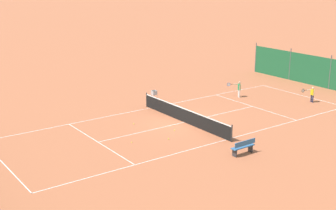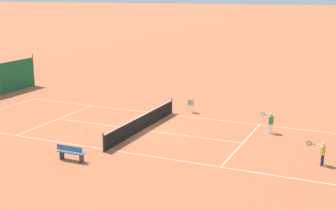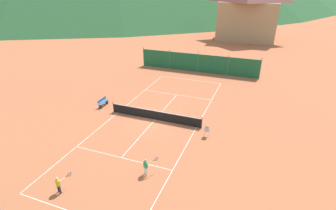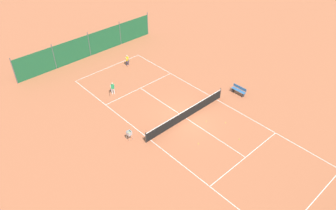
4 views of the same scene
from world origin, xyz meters
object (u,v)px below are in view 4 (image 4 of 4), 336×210
object	(u,v)px
tennis_ball_by_net_left	(198,144)
tennis_ball_alley_right	(239,139)
tennis_net	(186,114)
player_near_baseline	(113,88)
player_near_service	(127,60)
ball_hopper	(129,134)
tennis_ball_by_net_right	(226,123)
tennis_ball_service_box	(207,121)
courtside_bench	(239,90)

from	to	relation	value
tennis_ball_by_net_left	tennis_ball_alley_right	bearing A→B (deg)	146.29
tennis_net	player_near_baseline	xyz separation A→B (m)	(2.55, -7.39, 0.24)
player_near_service	ball_hopper	distance (m)	12.01
tennis_ball_alley_right	ball_hopper	size ratio (longest dim) A/B	0.07
player_near_service	tennis_ball_by_net_right	world-z (taller)	player_near_service
tennis_ball_service_box	tennis_ball_alley_right	bearing A→B (deg)	94.43
player_near_service	ball_hopper	size ratio (longest dim) A/B	1.35
ball_hopper	courtside_bench	distance (m)	11.81
player_near_service	tennis_ball_service_box	bearing A→B (deg)	86.22
player_near_service	player_near_baseline	distance (m)	5.57
courtside_bench	ball_hopper	bearing A→B (deg)	-9.70
courtside_bench	tennis_ball_by_net_left	bearing A→B (deg)	15.17
tennis_net	tennis_ball_by_net_right	bearing A→B (deg)	126.60
tennis_ball_by_net_right	ball_hopper	size ratio (longest dim) A/B	0.07
tennis_ball_by_net_left	ball_hopper	distance (m)	5.60
player_near_baseline	tennis_ball_by_net_left	size ratio (longest dim) A/B	19.28
player_near_service	player_near_baseline	world-z (taller)	player_near_baseline
player_near_service	player_near_baseline	bearing A→B (deg)	38.54
tennis_ball_by_net_left	tennis_ball_alley_right	distance (m)	3.39
player_near_service	tennis_ball_by_net_left	size ratio (longest dim) A/B	18.21
tennis_net	player_near_baseline	bearing A→B (deg)	-70.94
tennis_ball_by_net_left	ball_hopper	xyz separation A→B (m)	(3.72, -4.14, 0.62)
tennis_ball_by_net_left	tennis_ball_alley_right	world-z (taller)	same
tennis_ball_service_box	ball_hopper	size ratio (longest dim) A/B	0.07
tennis_ball_by_net_right	courtside_bench	xyz separation A→B (m)	(-4.29, -1.95, 0.42)
player_near_baseline	courtside_bench	xyz separation A→B (m)	(-8.90, 8.21, -0.29)
tennis_ball_by_net_left	ball_hopper	bearing A→B (deg)	-48.05
tennis_net	tennis_ball_alley_right	world-z (taller)	tennis_net
tennis_net	player_near_baseline	size ratio (longest dim) A/B	7.21
player_near_service	tennis_ball_alley_right	world-z (taller)	player_near_service
tennis_ball_service_box	ball_hopper	world-z (taller)	ball_hopper
tennis_ball_by_net_left	tennis_ball_by_net_right	distance (m)	3.64
tennis_ball_service_box	tennis_ball_by_net_right	bearing A→B (deg)	130.63
player_near_baseline	ball_hopper	distance (m)	6.80
tennis_ball_by_net_left	tennis_ball_by_net_right	bearing A→B (deg)	-176.93
player_near_baseline	tennis_ball_by_net_left	world-z (taller)	player_near_baseline
courtside_bench	tennis_net	bearing A→B (deg)	-7.31
tennis_net	tennis_ball_alley_right	bearing A→B (deg)	104.40
tennis_net	tennis_ball_by_net_right	world-z (taller)	tennis_net
player_near_service	player_near_baseline	size ratio (longest dim) A/B	0.94
tennis_net	tennis_ball_alley_right	distance (m)	5.02
tennis_ball_by_net_left	player_near_service	bearing A→B (deg)	-103.74
player_near_service	ball_hopper	xyz separation A→B (m)	(7.10, 9.69, -0.05)
tennis_ball_alley_right	tennis_ball_by_net_left	bearing A→B (deg)	-33.71
tennis_ball_alley_right	ball_hopper	xyz separation A→B (m)	(6.54, -6.02, 0.62)
player_near_baseline	courtside_bench	size ratio (longest dim) A/B	0.85
tennis_ball_alley_right	ball_hopper	world-z (taller)	ball_hopper
tennis_ball_alley_right	tennis_ball_by_net_right	xyz separation A→B (m)	(-0.81, -2.08, 0.00)
player_near_service	tennis_ball_alley_right	distance (m)	15.73
tennis_ball_service_box	player_near_baseline	bearing A→B (deg)	-68.34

